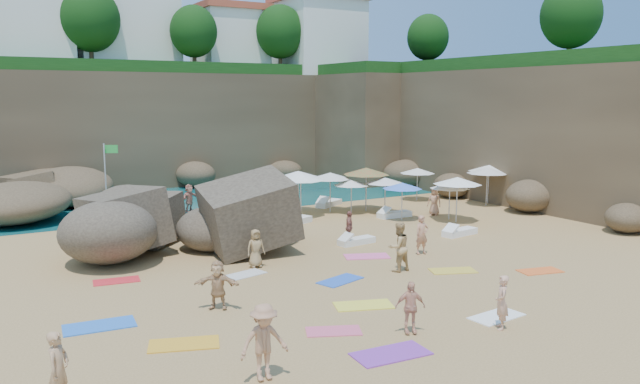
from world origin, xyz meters
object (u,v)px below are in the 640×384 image
person_stand_0 (58,370)px  person_stand_2 (177,216)px  parasol_2 (417,171)px  person_stand_4 (434,201)px  parasol_1 (301,177)px  person_stand_6 (502,302)px  flag_pole (107,169)px  person_stand_5 (189,198)px  lounger_0 (295,221)px  parasol_0 (298,174)px  person_stand_1 (399,247)px  rock_outcrop (186,247)px  person_stand_3 (349,227)px

person_stand_0 → person_stand_2: (6.97, 14.31, 0.14)m
parasol_2 → person_stand_4: bearing=-117.7°
parasol_1 → person_stand_6: parasol_1 is taller
person_stand_2 → person_stand_6: bearing=119.8°
flag_pole → person_stand_6: size_ratio=2.54×
person_stand_5 → lounger_0: bearing=-92.4°
parasol_0 → person_stand_0: (-14.64, -16.79, -1.31)m
flag_pole → person_stand_2: bearing=-77.8°
person_stand_0 → person_stand_1: size_ratio=0.90×
person_stand_5 → person_stand_2: bearing=-145.8°
person_stand_1 → person_stand_4: 11.43m
person_stand_0 → person_stand_6: bearing=-60.2°
parasol_1 → person_stand_6: (-2.89, -17.09, -1.40)m
rock_outcrop → person_stand_5: person_stand_5 is taller
person_stand_0 → person_stand_6: 11.37m
person_stand_6 → parasol_0: bearing=-153.1°
parasol_2 → person_stand_4: size_ratio=1.41×
parasol_2 → person_stand_3: size_ratio=1.48×
lounger_0 → person_stand_3: size_ratio=1.39×
person_stand_4 → person_stand_0: bearing=-93.3°
person_stand_0 → person_stand_2: bearing=11.1°
flag_pole → person_stand_2: size_ratio=2.01×
parasol_0 → person_stand_2: size_ratio=1.27×
person_stand_6 → person_stand_1: bearing=-152.3°
parasol_2 → person_stand_6: (-11.61, -18.09, -1.09)m
person_stand_5 → person_stand_6: (1.77, -21.58, -0.01)m
lounger_0 → person_stand_4: size_ratio=1.32×
lounger_0 → person_stand_2: person_stand_2 is taller
person_stand_6 → person_stand_0: bearing=-59.9°
rock_outcrop → person_stand_2: (0.27, 2.11, 0.97)m
parasol_2 → person_stand_3: 12.34m
rock_outcrop → person_stand_0: bearing=-118.8°
lounger_0 → person_stand_5: person_stand_5 is taller
rock_outcrop → person_stand_2: bearing=82.8°
person_stand_4 → person_stand_6: person_stand_6 is taller
rock_outcrop → parasol_2: size_ratio=3.46×
person_stand_2 → parasol_1: bearing=-154.9°
person_stand_0 → person_stand_4: bearing=-21.9°
person_stand_1 → person_stand_4: (8.36, 7.80, -0.16)m
lounger_0 → flag_pole: bearing=112.6°
parasol_0 → person_stand_1: 12.44m
person_stand_2 → person_stand_3: bearing=154.8°
person_stand_0 → person_stand_6: size_ratio=1.08×
parasol_2 → rock_outcrop: bearing=-164.6°
person_stand_3 → parasol_0: bearing=21.5°
parasol_0 → person_stand_2: bearing=-162.1°
parasol_0 → person_stand_6: bearing=-100.5°
lounger_0 → person_stand_4: 7.87m
parasol_0 → person_stand_6: (-3.36, -18.23, -1.37)m
person_stand_0 → person_stand_1: (12.32, 4.63, 0.09)m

